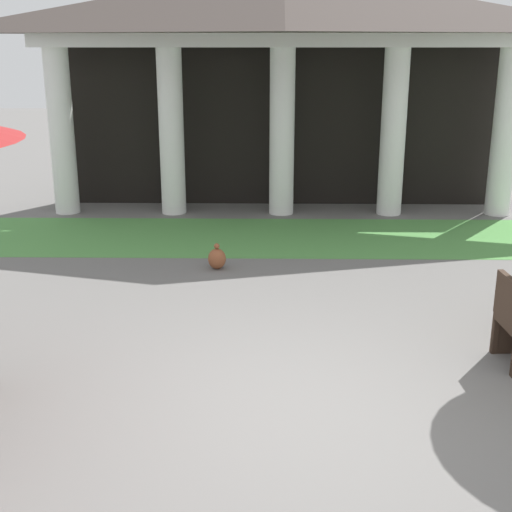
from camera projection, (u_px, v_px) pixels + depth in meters
ground_plane at (295, 410)px, 5.96m from camera, size 60.00×60.00×0.00m
background_pavilion at (283, 32)px, 12.12m from camera, size 9.37×2.47×4.37m
lawn_strip at (283, 237)px, 11.37m from camera, size 11.17×2.45×0.01m
terracotta_urn at (217, 258)px, 9.71m from camera, size 0.26×0.26×0.38m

